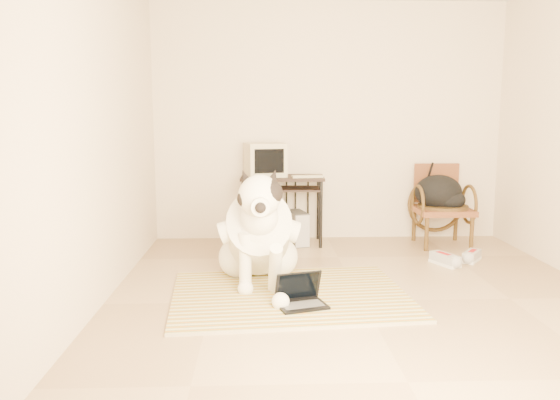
{
  "coord_description": "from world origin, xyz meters",
  "views": [
    {
      "loc": [
        -0.8,
        -4.06,
        1.43
      ],
      "look_at": [
        -0.62,
        0.49,
        0.72
      ],
      "focal_mm": 35.0,
      "sensor_mm": 36.0,
      "label": 1
    }
  ],
  "objects": [
    {
      "name": "computer_desk",
      "position": [
        -0.54,
        1.95,
        0.65
      ],
      "size": [
        0.94,
        0.55,
        0.76
      ],
      "color": "black",
      "rests_on": "floor"
    },
    {
      "name": "rattan_chair",
      "position": [
        1.22,
        1.85,
        0.45
      ],
      "size": [
        0.59,
        0.57,
        0.89
      ],
      "color": "brown",
      "rests_on": "floor"
    },
    {
      "name": "laptop",
      "position": [
        -0.5,
        -0.14,
        0.08
      ],
      "size": [
        0.41,
        0.35,
        0.25
      ],
      "color": "black",
      "rests_on": "rug"
    },
    {
      "name": "wall_left",
      "position": [
        -2.0,
        0.0,
        1.35
      ],
      "size": [
        0.0,
        4.5,
        4.5
      ],
      "primitive_type": "plane",
      "rotation": [
        1.57,
        0.0,
        1.57
      ],
      "color": "beige",
      "rests_on": "floor"
    },
    {
      "name": "desk_keyboard",
      "position": [
        -0.28,
        1.85,
        0.77
      ],
      "size": [
        0.35,
        0.16,
        0.02
      ],
      "primitive_type": "cube",
      "rotation": [
        0.0,
        0.0,
        0.12
      ],
      "color": "beige",
      "rests_on": "computer_desk"
    },
    {
      "name": "floor",
      "position": [
        0.0,
        0.0,
        0.0
      ],
      "size": [
        4.5,
        4.5,
        0.0
      ],
      "primitive_type": "plane",
      "color": "tan",
      "rests_on": "ground"
    },
    {
      "name": "rug",
      "position": [
        -0.56,
        0.12,
        0.01
      ],
      "size": [
        1.97,
        1.57,
        0.02
      ],
      "color": "#B47621",
      "rests_on": "floor"
    },
    {
      "name": "wall_front",
      "position": [
        0.0,
        -2.25,
        1.35
      ],
      "size": [
        4.5,
        0.0,
        4.5
      ],
      "primitive_type": "plane",
      "rotation": [
        -1.57,
        0.0,
        0.0
      ],
      "color": "beige",
      "rests_on": "floor"
    },
    {
      "name": "crt_monitor",
      "position": [
        -0.73,
        1.99,
        0.95
      ],
      "size": [
        0.49,
        0.47,
        0.37
      ],
      "color": "beige",
      "rests_on": "computer_desk"
    },
    {
      "name": "wall_back",
      "position": [
        0.0,
        2.25,
        1.35
      ],
      "size": [
        4.5,
        0.0,
        4.5
      ],
      "primitive_type": "plane",
      "rotation": [
        1.57,
        0.0,
        0.0
      ],
      "color": "beige",
      "rests_on": "floor"
    },
    {
      "name": "pc_tower",
      "position": [
        -0.38,
        1.91,
        0.19
      ],
      "size": [
        0.25,
        0.42,
        0.37
      ],
      "color": "#48494B",
      "rests_on": "floor"
    },
    {
      "name": "sneaker_left",
      "position": [
        0.99,
        1.0,
        0.05
      ],
      "size": [
        0.25,
        0.34,
        0.11
      ],
      "color": "silver",
      "rests_on": "floor"
    },
    {
      "name": "backpack",
      "position": [
        1.19,
        1.79,
        0.59
      ],
      "size": [
        0.53,
        0.42,
        0.38
      ],
      "color": "black",
      "rests_on": "rattan_chair"
    },
    {
      "name": "sneaker_right",
      "position": [
        1.31,
        1.13,
        0.05
      ],
      "size": [
        0.27,
        0.3,
        0.1
      ],
      "color": "silver",
      "rests_on": "floor"
    },
    {
      "name": "dog",
      "position": [
        -0.8,
        0.45,
        0.42
      ],
      "size": [
        0.71,
        1.47,
        1.06
      ],
      "color": "white",
      "rests_on": "rug"
    }
  ]
}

